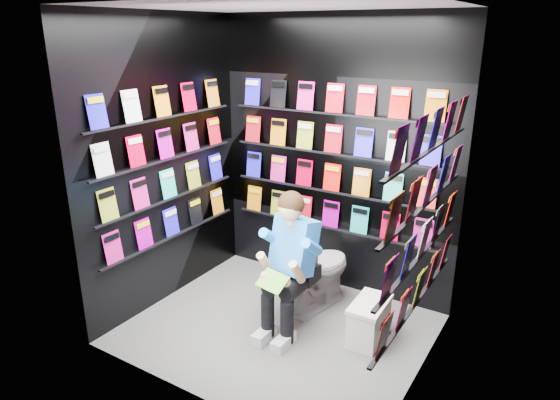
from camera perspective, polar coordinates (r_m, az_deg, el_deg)
The scene contains 14 objects.
floor at distance 4.43m, azimuth -0.27°, elevation -14.53°, with size 2.40×2.40×0.00m, color slate.
ceiling at distance 3.70m, azimuth -0.34°, elevation 21.34°, with size 2.40×2.40×0.00m, color white.
wall_back at distance 4.72m, azimuth 6.21°, elevation 4.78°, with size 2.40×0.04×2.60m, color black.
wall_front at distance 3.12m, azimuth -10.15°, elevation -2.89°, with size 2.40×0.04×2.60m, color black.
wall_left at distance 4.60m, azimuth -13.08°, elevation 4.03°, with size 0.04×2.00×2.60m, color black.
wall_right at distance 3.42m, azimuth 16.98°, elevation -1.47°, with size 0.04×2.00×2.60m, color black.
comics_back at distance 4.69m, azimuth 6.05°, elevation 4.76°, with size 2.10×0.06×1.37m, color red, non-canonical shape.
comics_left at distance 4.58m, azimuth -12.82°, elevation 4.05°, with size 0.06×1.70×1.37m, color red, non-canonical shape.
comics_right at distance 3.43m, azimuth 16.50°, elevation -1.30°, with size 0.06×1.70×1.37m, color red, non-canonical shape.
toilet at distance 4.61m, azimuth 4.10°, elevation -7.91°, with size 0.42×0.75×0.73m, color white.
longbox at distance 4.28m, azimuth 10.12°, elevation -13.66°, with size 0.23×0.43×0.32m, color white.
longbox_lid at distance 4.19m, azimuth 10.26°, elevation -11.63°, with size 0.26×0.45×0.03m, color white.
reader at distance 4.14m, azimuth 1.74°, elevation -5.26°, with size 0.49×0.71×1.31m, color #2283EB, non-canonical shape.
held_comic at distance 3.95m, azimuth -0.87°, elevation -9.24°, with size 0.25×0.01×0.17m, color green.
Camera 1 is at (1.97, -3.13, 2.44)m, focal length 32.00 mm.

